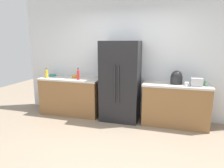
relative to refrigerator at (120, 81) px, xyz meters
The scene contains 13 objects.
ground_plane 1.64m from the refrigerator, 84.53° to the right, with size 10.83×10.83×0.00m, color gray.
kitchen_back_panel 0.70m from the refrigerator, 71.02° to the left, with size 5.42×0.10×2.92m, color silver.
counter_left 1.33m from the refrigerator, behind, with size 1.49×0.62×0.89m.
counter_right 1.27m from the refrigerator, ahead, with size 1.37×0.62×0.89m.
refrigerator is the anchor object (origin of this frame).
toaster 1.58m from the refrigerator, ahead, with size 0.22×0.17×0.16m, color silver.
rice_cooker 1.20m from the refrigerator, ahead, with size 0.24×0.24×0.28m.
bottle_a 0.99m from the refrigerator, behind, with size 0.06×0.06×0.28m.
bottle_b 1.83m from the refrigerator, behind, with size 0.07×0.07×0.24m.
cup_a 1.39m from the refrigerator, ahead, with size 0.08×0.08×0.08m, color white.
cup_b 1.72m from the refrigerator, ahead, with size 0.09×0.09×0.08m, color green.
bowl_a 1.19m from the refrigerator, behind, with size 0.15×0.15×0.06m, color orange.
bowl_b 1.83m from the refrigerator, behind, with size 0.17×0.17×0.05m, color teal.
Camera 1 is at (0.90, -2.85, 1.76)m, focal length 31.67 mm.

